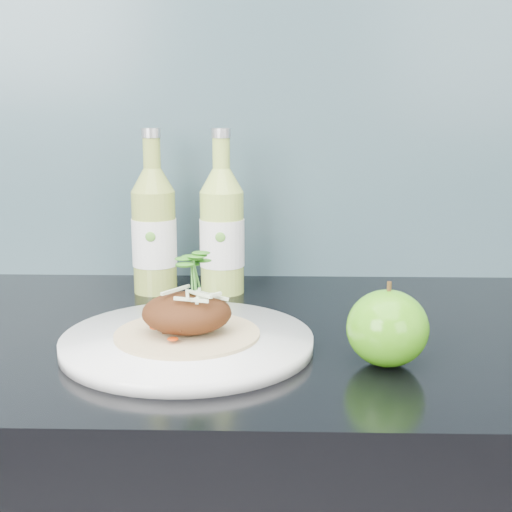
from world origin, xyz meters
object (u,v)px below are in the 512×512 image
object	(u,v)px
dinner_plate	(187,342)
green_apple	(387,328)
cider_bottle_left	(154,231)
cider_bottle_right	(222,232)

from	to	relation	value
dinner_plate	green_apple	size ratio (longest dim) A/B	3.55
green_apple	cider_bottle_left	bearing A→B (deg)	135.28
green_apple	cider_bottle_right	xyz separation A→B (m)	(-0.21, 0.31, 0.05)
cider_bottle_left	cider_bottle_right	distance (m)	0.10
green_apple	dinner_plate	bearing A→B (deg)	168.09
green_apple	cider_bottle_right	distance (m)	0.37
dinner_plate	cider_bottle_right	xyz separation A→B (m)	(0.02, 0.26, 0.09)
dinner_plate	cider_bottle_left	size ratio (longest dim) A/B	1.37
green_apple	cider_bottle_left	distance (m)	0.44
green_apple	cider_bottle_right	world-z (taller)	cider_bottle_right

